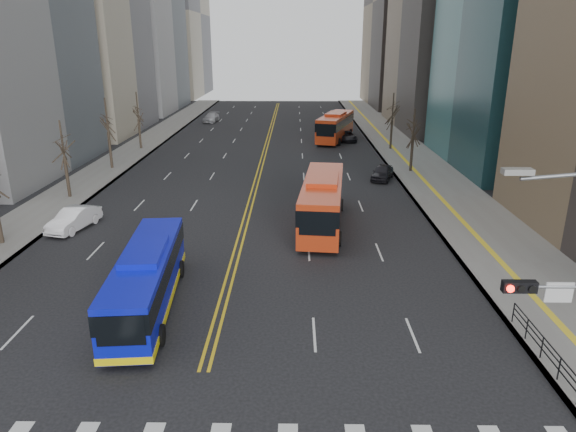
{
  "coord_description": "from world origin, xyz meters",
  "views": [
    {
      "loc": [
        3.73,
        -13.0,
        12.93
      ],
      "look_at": [
        3.4,
        13.6,
        3.95
      ],
      "focal_mm": 32.0,
      "sensor_mm": 36.0,
      "label": 1
    }
  ],
  "objects": [
    {
      "name": "car_dark_mid",
      "position": [
        12.5,
        36.85,
        0.73
      ],
      "size": [
        3.09,
        4.61,
        1.46
      ],
      "primitive_type": "imported",
      "rotation": [
        0.0,
        0.0,
        -0.35
      ],
      "color": "black",
      "rests_on": "ground"
    },
    {
      "name": "red_bus_far",
      "position": [
        9.45,
        58.82,
        2.13
      ],
      "size": [
        6.2,
        12.47,
        3.83
      ],
      "color": "red",
      "rests_on": "ground"
    },
    {
      "name": "red_bus_near",
      "position": [
        5.81,
        23.04,
        2.09
      ],
      "size": [
        4.0,
        12.18,
        3.77
      ],
      "color": "red",
      "rests_on": "ground"
    },
    {
      "name": "blue_bus",
      "position": [
        -3.7,
        10.46,
        1.72
      ],
      "size": [
        3.33,
        11.34,
        3.27
      ],
      "color": "#0D16D0",
      "rests_on": "ground"
    },
    {
      "name": "street_trees",
      "position": [
        -7.18,
        34.55,
        4.87
      ],
      "size": [
        35.2,
        47.2,
        7.6
      ],
      "color": "#2E251C",
      "rests_on": "ground"
    },
    {
      "name": "sidewalk_right",
      "position": [
        17.5,
        45.0,
        0.07
      ],
      "size": [
        7.0,
        130.0,
        0.15
      ],
      "primitive_type": "cube",
      "color": "slate",
      "rests_on": "ground"
    },
    {
      "name": "sidewalk_left",
      "position": [
        -16.5,
        45.0,
        0.07
      ],
      "size": [
        5.0,
        130.0,
        0.15
      ],
      "primitive_type": "cube",
      "color": "slate",
      "rests_on": "ground"
    },
    {
      "name": "centerline",
      "position": [
        0.0,
        55.0,
        0.01
      ],
      "size": [
        0.55,
        100.0,
        0.01
      ],
      "color": "gold",
      "rests_on": "ground"
    },
    {
      "name": "car_dark_far",
      "position": [
        11.0,
        58.13,
        0.67
      ],
      "size": [
        2.71,
        5.05,
        1.35
      ],
      "primitive_type": "imported",
      "rotation": [
        0.0,
        0.0,
        0.1
      ],
      "color": "black",
      "rests_on": "ground"
    },
    {
      "name": "car_silver",
      "position": [
        -10.64,
        76.09,
        0.75
      ],
      "size": [
        2.55,
        5.32,
        1.49
      ],
      "primitive_type": "imported",
      "rotation": [
        0.0,
        0.0,
        -0.09
      ],
      "color": "#A2A3A8",
      "rests_on": "ground"
    },
    {
      "name": "pedestrian_railing",
      "position": [
        14.3,
        6.0,
        0.82
      ],
      "size": [
        0.06,
        6.06,
        1.02
      ],
      "color": "black",
      "rests_on": "sidewalk_right"
    },
    {
      "name": "car_white",
      "position": [
        -12.33,
        22.09,
        0.78
      ],
      "size": [
        2.71,
        5.01,
        1.57
      ],
      "primitive_type": "imported",
      "rotation": [
        0.0,
        0.0,
        -0.23
      ],
      "color": "white",
      "rests_on": "ground"
    }
  ]
}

